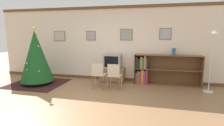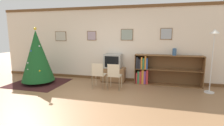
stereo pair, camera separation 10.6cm
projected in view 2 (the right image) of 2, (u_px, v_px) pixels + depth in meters
name	position (u px, v px, depth m)	size (l,w,h in m)	color
ground_plane	(83.00, 106.00, 4.20)	(24.00, 24.00, 0.00)	#936B47
wall_back	(111.00, 44.00, 6.45)	(9.07, 0.11, 2.70)	silver
area_rug	(39.00, 83.00, 6.15)	(1.81, 1.64, 0.01)	#381919
christmas_tree	(37.00, 56.00, 5.99)	(1.10, 1.10, 1.93)	maroon
tv_console	(113.00, 75.00, 6.31)	(0.85, 0.45, 0.52)	brown
television	(113.00, 61.00, 6.22)	(0.60, 0.44, 0.49)	#9E9E99
folding_chair_left	(98.00, 74.00, 5.49)	(0.40, 0.40, 0.82)	beige
folding_chair_right	(114.00, 75.00, 5.36)	(0.40, 0.40, 0.82)	beige
bookshelf	(155.00, 70.00, 5.97)	(2.19, 0.36, 1.02)	brown
vase	(174.00, 52.00, 5.70)	(0.13, 0.13, 0.23)	#335684
standing_lamp	(214.00, 45.00, 4.93)	(0.28, 0.28, 1.85)	silver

